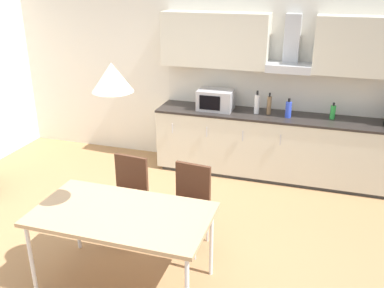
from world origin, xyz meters
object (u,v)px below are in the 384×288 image
(microwave, at_px, (216,100))
(chair_far_left, at_px, (128,188))
(bottle_green, at_px, (333,112))
(bottle_brown, at_px, (269,105))
(pendant_lamp, at_px, (112,77))
(bottle_blue, at_px, (288,109))
(chair_far_right, at_px, (189,198))
(dining_table, at_px, (122,217))
(bottle_white, at_px, (257,104))

(microwave, xyz_separation_m, chair_far_left, (-0.48, -1.88, -0.51))
(bottle_green, relative_size, chair_far_left, 0.25)
(bottle_brown, bearing_deg, pendant_lamp, -107.93)
(bottle_green, distance_m, pendant_lamp, 3.36)
(bottle_blue, xyz_separation_m, bottle_brown, (-0.26, 0.07, 0.02))
(bottle_brown, bearing_deg, microwave, -179.07)
(bottle_brown, distance_m, pendant_lamp, 2.98)
(chair_far_right, relative_size, pendant_lamp, 2.72)
(bottle_brown, relative_size, pendant_lamp, 0.92)
(dining_table, xyz_separation_m, pendant_lamp, (0.00, 0.00, 1.23))
(bottle_white, relative_size, bottle_green, 1.46)
(bottle_blue, height_order, dining_table, bottle_blue)
(dining_table, bearing_deg, bottle_white, 75.10)
(microwave, relative_size, chair_far_left, 0.55)
(bottle_brown, distance_m, chair_far_right, 2.02)
(dining_table, distance_m, chair_far_left, 0.89)
(chair_far_left, distance_m, chair_far_right, 0.69)
(bottle_brown, bearing_deg, chair_far_left, -122.61)
(bottle_green, bearing_deg, microwave, -177.93)
(dining_table, height_order, pendant_lamp, pendant_lamp)
(bottle_green, distance_m, chair_far_right, 2.40)
(microwave, height_order, bottle_blue, microwave)
(chair_far_right, bearing_deg, pendant_lamp, -113.77)
(bottle_brown, bearing_deg, bottle_blue, -14.31)
(bottle_white, bearing_deg, bottle_blue, -5.68)
(bottle_blue, height_order, bottle_brown, bottle_brown)
(bottle_blue, bearing_deg, chair_far_left, -128.90)
(bottle_blue, bearing_deg, microwave, 176.84)
(bottle_white, bearing_deg, pendant_lamp, -104.90)
(dining_table, bearing_deg, chair_far_left, 112.86)
(dining_table, bearing_deg, bottle_green, 58.31)
(bottle_green, distance_m, bottle_brown, 0.82)
(bottle_green, bearing_deg, pendant_lamp, -121.69)
(bottle_white, xyz_separation_m, dining_table, (-0.71, -2.67, -0.32))
(bottle_blue, bearing_deg, bottle_brown, 165.69)
(bottle_white, distance_m, bottle_brown, 0.16)
(bottle_blue, relative_size, bottle_brown, 0.87)
(bottle_blue, distance_m, bottle_brown, 0.27)
(bottle_green, bearing_deg, bottle_white, -175.96)
(bottle_green, xyz_separation_m, chair_far_left, (-2.03, -1.94, -0.46))
(pendant_lamp, bearing_deg, microwave, 87.07)
(chair_far_left, xyz_separation_m, chair_far_right, (0.69, -0.00, 0.00))
(bottle_white, xyz_separation_m, chair_far_right, (-0.36, -1.87, -0.50))
(bottle_white, xyz_separation_m, pendant_lamp, (-0.71, -2.67, 0.90))
(chair_far_left, distance_m, pendant_lamp, 1.65)
(bottle_brown, height_order, chair_far_left, bottle_brown)
(bottle_blue, relative_size, dining_table, 0.17)
(microwave, relative_size, bottle_blue, 1.87)
(chair_far_right, xyz_separation_m, pendant_lamp, (-0.35, -0.80, 1.40))
(bottle_green, relative_size, dining_table, 0.14)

